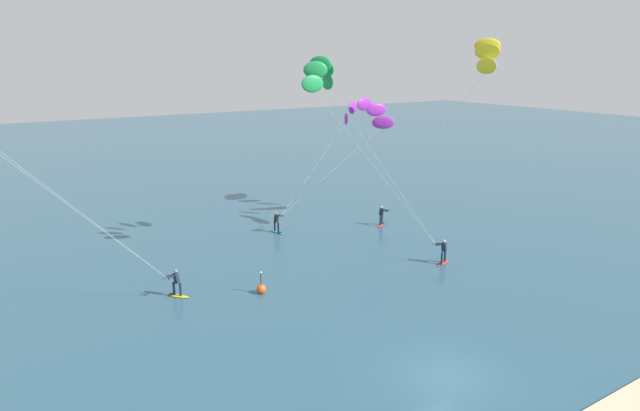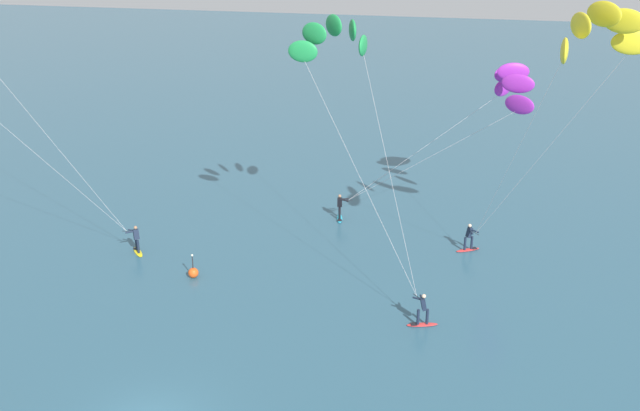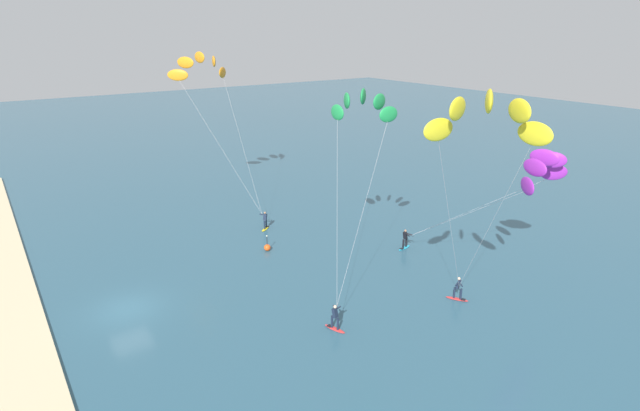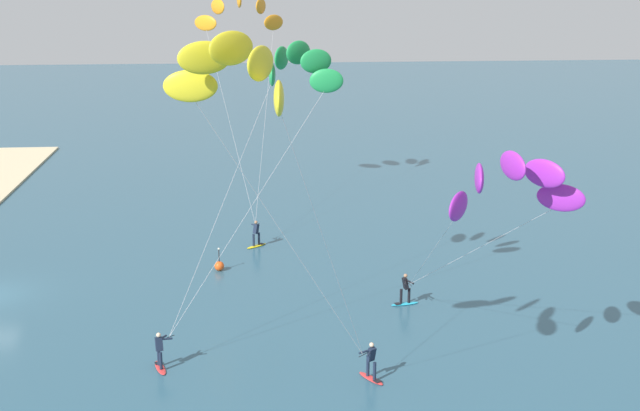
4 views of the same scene
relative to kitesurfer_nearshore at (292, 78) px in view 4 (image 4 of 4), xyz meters
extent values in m
ellipsoid|color=red|center=(5.51, -6.14, -11.82)|extent=(1.54, 0.79, 0.08)
cube|color=black|center=(5.11, -6.26, -11.77)|extent=(0.35, 0.36, 0.02)
cylinder|color=#192338|center=(5.72, -6.08, -11.39)|extent=(0.14, 0.14, 0.78)
cylinder|color=#192338|center=(5.30, -6.21, -11.39)|extent=(0.14, 0.14, 0.78)
cube|color=#192338|center=(5.51, -6.14, -10.70)|extent=(0.39, 0.38, 0.63)
sphere|color=beige|center=(5.51, -6.14, -10.28)|extent=(0.20, 0.20, 0.20)
cylinder|color=black|center=(5.14, -5.73, -10.55)|extent=(0.39, 0.43, 0.03)
cylinder|color=#192338|center=(5.24, -6.01, -10.52)|extent=(0.58, 0.35, 0.15)
cylinder|color=#192338|center=(5.40, -5.86, -10.52)|extent=(0.29, 0.60, 0.15)
ellipsoid|color=#1E9347|center=(1.06, 1.49, -0.02)|extent=(0.40, 1.57, 1.10)
ellipsoid|color=#1E9347|center=(0.57, 1.05, 0.82)|extent=(0.82, 1.57, 1.10)
ellipsoid|color=#1E9347|center=(-0.27, 0.30, 1.14)|extent=(1.27, 1.37, 1.10)
ellipsoid|color=#1E9347|center=(-1.10, -0.45, 0.82)|extent=(1.54, 0.96, 1.10)
ellipsoid|color=#1E9347|center=(-1.59, -0.89, -0.02)|extent=(1.57, 0.40, 1.10)
cylinder|color=#B2B2B7|center=(3.10, -2.12, -5.44)|extent=(4.10, 7.24, 10.23)
cylinder|color=#B2B2B7|center=(1.77, -3.31, -5.44)|extent=(6.75, 4.86, 10.23)
ellipsoid|color=yellow|center=(-11.34, -1.74, -11.82)|extent=(1.24, 1.38, 0.08)
cube|color=black|center=(-11.60, -1.43, -11.77)|extent=(0.40, 0.40, 0.02)
cylinder|color=#192338|center=(-11.20, -1.91, -11.39)|extent=(0.14, 0.14, 0.78)
cylinder|color=#192338|center=(-11.48, -1.57, -11.39)|extent=(0.14, 0.14, 0.78)
cube|color=#192338|center=(-11.34, -1.74, -10.70)|extent=(0.44, 0.44, 0.63)
sphere|color=#9E7051|center=(-11.34, -1.74, -10.28)|extent=(0.20, 0.20, 0.20)
cylinder|color=black|center=(-11.89, -1.78, -10.55)|extent=(0.55, 0.07, 0.03)
cylinder|color=#192338|center=(-11.61, -1.87, -10.52)|extent=(0.58, 0.34, 0.15)
cylinder|color=#192338|center=(-11.62, -1.65, -10.52)|extent=(0.60, 0.27, 0.15)
ellipsoid|color=orange|center=(-22.49, -0.11, 1.28)|extent=(1.79, 1.62, 1.10)
ellipsoid|color=orange|center=(-22.43, -1.00, 2.41)|extent=(2.09, 0.97, 1.10)
ellipsoid|color=orange|center=(-22.32, -2.52, 2.85)|extent=(2.11, 0.47, 1.10)
ellipsoid|color=orange|center=(-22.21, -4.03, 2.41)|extent=(2.02, 1.22, 1.10)
ellipsoid|color=orange|center=(-22.15, -4.92, 1.28)|extent=(1.62, 1.79, 1.10)
cylinder|color=#B2B2B7|center=(-17.19, -0.95, -4.78)|extent=(10.61, 1.69, 11.54)
cylinder|color=#B2B2B7|center=(-17.02, -3.35, -4.78)|extent=(10.28, 3.16, 11.54)
ellipsoid|color=red|center=(7.29, 2.83, -11.82)|extent=(1.47, 1.09, 0.08)
cube|color=black|center=(7.64, 3.04, -11.77)|extent=(0.39, 0.39, 0.02)
cylinder|color=#192338|center=(7.10, 2.71, -11.39)|extent=(0.14, 0.14, 0.78)
cylinder|color=#192338|center=(7.47, 2.94, -11.39)|extent=(0.14, 0.14, 0.78)
cube|color=#192338|center=(7.29, 2.83, -10.70)|extent=(0.43, 0.42, 0.63)
sphere|color=beige|center=(7.29, 2.83, -10.28)|extent=(0.20, 0.20, 0.20)
cylinder|color=black|center=(7.66, 2.42, -10.55)|extent=(0.39, 0.43, 0.03)
cylinder|color=#192338|center=(7.55, 2.70, -10.52)|extent=(0.58, 0.34, 0.15)
cylinder|color=#192338|center=(7.39, 2.55, -10.52)|extent=(0.30, 0.59, 0.15)
ellipsoid|color=yellow|center=(10.65, -4.03, 1.02)|extent=(0.41, 1.87, 1.10)
ellipsoid|color=yellow|center=(11.23, -3.50, 2.03)|extent=(0.93, 1.85, 1.10)
ellipsoid|color=yellow|center=(12.23, -2.60, 2.41)|extent=(1.49, 1.59, 1.10)
ellipsoid|color=yellow|center=(13.22, -1.69, 2.03)|extent=(1.81, 1.08, 1.10)
ellipsoid|color=yellow|center=(13.80, -1.16, 1.02)|extent=(1.87, 0.41, 1.10)
cylinder|color=#B2B2B7|center=(9.15, -0.81, -4.91)|extent=(3.01, 6.47, 11.28)
cylinder|color=#B2B2B7|center=(10.73, 0.63, -4.91)|extent=(6.17, 3.60, 11.28)
ellipsoid|color=#23ADD1|center=(-0.95, 5.77, -11.82)|extent=(0.67, 1.54, 0.08)
cube|color=black|center=(-0.86, 5.37, -11.77)|extent=(0.34, 0.33, 0.02)
cylinder|color=black|center=(-1.00, 5.99, -11.39)|extent=(0.14, 0.14, 0.78)
cylinder|color=black|center=(-0.90, 5.56, -11.39)|extent=(0.14, 0.14, 0.78)
cube|color=black|center=(-0.95, 5.77, -10.70)|extent=(0.36, 0.38, 0.63)
sphere|color=#9E7051|center=(-0.95, 5.77, -10.28)|extent=(0.20, 0.20, 0.20)
cylinder|color=black|center=(-0.41, 5.89, -10.55)|extent=(0.54, 0.14, 0.03)
cylinder|color=black|center=(-0.70, 5.94, -10.52)|extent=(0.55, 0.41, 0.15)
cylinder|color=black|center=(-0.66, 5.72, -10.52)|extent=(0.61, 0.19, 0.15)
ellipsoid|color=purple|center=(9.47, 5.70, -3.74)|extent=(1.77, 1.31, 1.10)
ellipsoid|color=purple|center=(9.31, 6.49, -2.72)|extent=(1.93, 0.67, 1.10)
ellipsoid|color=purple|center=(9.03, 7.84, -2.32)|extent=(1.93, 0.70, 1.10)
ellipsoid|color=purple|center=(8.75, 9.19, -2.72)|extent=(1.75, 1.33, 1.10)
ellipsoid|color=purple|center=(8.59, 9.98, -3.74)|extent=(1.31, 1.77, 1.10)
cylinder|color=#B2B2B7|center=(4.53, 5.79, -7.30)|extent=(9.90, 0.20, 6.52)
cylinder|color=#B2B2B7|center=(4.09, 7.93, -7.30)|extent=(9.01, 4.12, 6.52)
sphere|color=#EA5119|center=(-7.02, -3.93, -11.58)|extent=(0.56, 0.56, 0.56)
cylinder|color=#262628|center=(-7.02, -3.93, -10.95)|extent=(0.06, 0.06, 0.70)
sphere|color=#F2F2CC|center=(-7.02, -3.93, -10.54)|extent=(0.12, 0.12, 0.12)
camera|label=1|loc=(-19.33, -30.14, 1.40)|focal=29.76mm
camera|label=2|loc=(7.56, -36.93, 6.54)|focal=41.32mm
camera|label=3|loc=(26.85, -21.90, 5.49)|focal=28.28mm
camera|label=4|loc=(40.04, -2.14, 4.76)|focal=48.26mm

